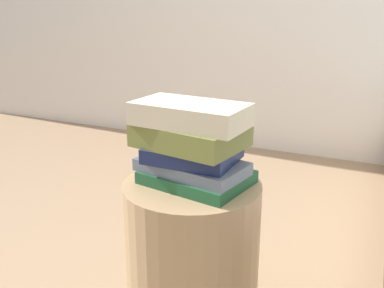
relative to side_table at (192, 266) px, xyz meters
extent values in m
cylinder|color=tan|center=(0.00, 0.00, 0.00)|extent=(0.39, 0.39, 0.53)
cube|color=#1E512D|center=(0.01, 0.01, 0.28)|extent=(0.31, 0.25, 0.03)
cube|color=slate|center=(0.00, 0.00, 0.32)|extent=(0.31, 0.21, 0.03)
cube|color=#19234C|center=(0.00, 0.01, 0.35)|extent=(0.23, 0.18, 0.04)
cube|color=olive|center=(-0.01, 0.01, 0.40)|extent=(0.31, 0.25, 0.06)
cube|color=beige|center=(0.00, -0.01, 0.47)|extent=(0.31, 0.18, 0.06)
camera|label=1|loc=(0.48, -1.02, 0.74)|focal=41.24mm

